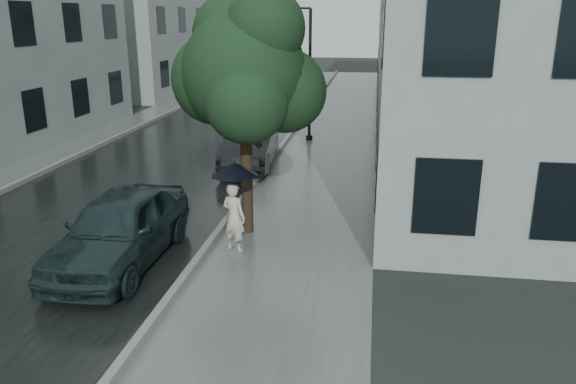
% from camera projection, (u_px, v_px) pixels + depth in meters
% --- Properties ---
extents(ground, '(120.00, 120.00, 0.00)m').
position_uv_depth(ground, '(261.00, 297.00, 10.19)').
color(ground, black).
rests_on(ground, ground).
extents(sidewalk, '(3.50, 60.00, 0.01)m').
position_uv_depth(sidewalk, '(329.00, 149.00, 21.46)').
color(sidewalk, slate).
rests_on(sidewalk, ground).
extents(kerb_near, '(0.15, 60.00, 0.15)m').
position_uv_depth(kerb_near, '(282.00, 145.00, 21.70)').
color(kerb_near, slate).
rests_on(kerb_near, ground).
extents(asphalt_road, '(6.85, 60.00, 0.00)m').
position_uv_depth(asphalt_road, '(195.00, 144.00, 22.23)').
color(asphalt_road, black).
rests_on(asphalt_road, ground).
extents(kerb_far, '(0.15, 60.00, 0.15)m').
position_uv_depth(kerb_far, '(112.00, 139.00, 22.72)').
color(kerb_far, slate).
rests_on(kerb_far, ground).
extents(sidewalk_far, '(1.70, 60.00, 0.01)m').
position_uv_depth(sidewalk_far, '(91.00, 140.00, 22.88)').
color(sidewalk_far, '#4C5451').
rests_on(sidewalk_far, ground).
extents(building_near, '(7.02, 36.00, 9.00)m').
position_uv_depth(building_near, '(455.00, 23.00, 26.41)').
color(building_near, gray).
rests_on(building_near, ground).
extents(building_far_b, '(7.02, 18.00, 8.00)m').
position_uv_depth(building_far_b, '(152.00, 28.00, 39.25)').
color(building_far_b, gray).
rests_on(building_far_b, ground).
extents(pedestrian, '(0.65, 0.55, 1.52)m').
position_uv_depth(pedestrian, '(234.00, 217.00, 11.99)').
color(pedestrian, beige).
rests_on(pedestrian, sidewalk).
extents(umbrella, '(1.25, 1.25, 1.07)m').
position_uv_depth(umbrella, '(235.00, 169.00, 11.69)').
color(umbrella, black).
rests_on(umbrella, ground).
extents(street_tree, '(3.54, 3.22, 5.47)m').
position_uv_depth(street_tree, '(245.00, 70.00, 12.23)').
color(street_tree, '#332619').
rests_on(street_tree, ground).
extents(lamp_post, '(0.85, 0.32, 5.24)m').
position_uv_depth(lamp_post, '(306.00, 65.00, 22.08)').
color(lamp_post, black).
rests_on(lamp_post, ground).
extents(car_near, '(1.79, 4.37, 1.49)m').
position_uv_depth(car_near, '(120.00, 228.00, 11.40)').
color(car_near, '#192A2B').
rests_on(car_near, ground).
extents(car_far, '(1.84, 4.47, 1.44)m').
position_uv_depth(car_far, '(250.00, 144.00, 18.89)').
color(car_far, '#26282C').
rests_on(car_far, ground).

